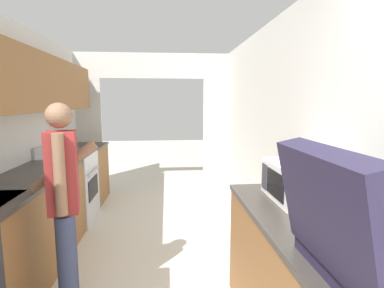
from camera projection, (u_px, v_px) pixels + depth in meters
wall_right at (302, 146)px, 2.60m from camera, size 0.06×7.38×2.50m
wall_far_with_doorway at (153, 111)px, 5.53m from camera, size 3.18×0.06×2.50m
counter_left at (49, 206)px, 3.36m from camera, size 0.62×3.66×0.93m
range_oven at (70, 188)px, 4.07m from camera, size 0.66×0.74×1.07m
person at (64, 204)px, 2.24m from camera, size 0.52×0.43×1.63m
suitcase at (367, 240)px, 1.15m from camera, size 0.57×0.65×0.54m
microwave at (298, 182)px, 2.15m from camera, size 0.38×0.52×0.27m
knife at (74, 149)px, 4.44m from camera, size 0.15×0.28×0.02m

